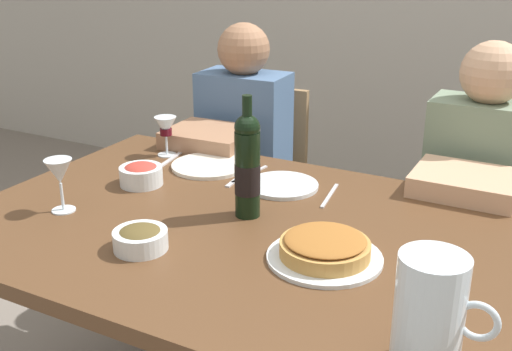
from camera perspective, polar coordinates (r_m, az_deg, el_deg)
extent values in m
cube|color=brown|center=(1.60, -0.68, -5.26)|extent=(1.50, 1.00, 0.04)
cylinder|color=brown|center=(2.41, -9.96, -6.10)|extent=(0.07, 0.07, 0.72)
cylinder|color=black|center=(1.60, -0.80, 0.09)|extent=(0.07, 0.07, 0.23)
sphere|color=black|center=(1.56, -0.82, 4.47)|extent=(0.07, 0.07, 0.07)
cylinder|color=black|center=(1.55, -0.83, 6.10)|extent=(0.03, 0.03, 0.07)
cylinder|color=black|center=(1.60, -0.80, -0.30)|extent=(0.07, 0.07, 0.08)
cylinder|color=silver|center=(1.08, 15.71, -12.29)|extent=(0.12, 0.12, 0.22)
cylinder|color=silver|center=(1.10, 15.51, -13.98)|extent=(0.11, 0.11, 0.13)
torus|color=silver|center=(1.07, 19.86, -12.60)|extent=(0.07, 0.01, 0.07)
cylinder|color=silver|center=(1.43, 6.36, -7.56)|extent=(0.27, 0.27, 0.01)
cylinder|color=#C18E47|center=(1.42, 6.40, -6.76)|extent=(0.21, 0.21, 0.03)
ellipsoid|color=#9E6028|center=(1.41, 6.44, -5.92)|extent=(0.19, 0.19, 0.02)
cylinder|color=silver|center=(1.87, -10.59, -0.02)|extent=(0.13, 0.13, 0.06)
ellipsoid|color=#B2382D|center=(1.86, -10.63, 0.55)|extent=(0.11, 0.11, 0.04)
cylinder|color=silver|center=(1.49, -10.65, -5.89)|extent=(0.13, 0.13, 0.05)
ellipsoid|color=brown|center=(1.48, -10.69, -5.32)|extent=(0.11, 0.11, 0.03)
cylinder|color=silver|center=(1.75, -17.38, -3.08)|extent=(0.06, 0.06, 0.00)
cylinder|color=silver|center=(1.73, -17.52, -1.86)|extent=(0.01, 0.01, 0.08)
cone|color=silver|center=(1.71, -17.78, 0.36)|extent=(0.07, 0.07, 0.07)
cylinder|color=silver|center=(2.12, -8.23, 1.93)|extent=(0.06, 0.06, 0.00)
cylinder|color=silver|center=(2.11, -8.28, 2.81)|extent=(0.01, 0.01, 0.07)
cone|color=silver|center=(2.09, -8.37, 4.52)|extent=(0.07, 0.07, 0.07)
cylinder|color=#470A14|center=(2.09, -8.35, 4.04)|extent=(0.04, 0.04, 0.02)
cylinder|color=silver|center=(1.99, -4.39, 0.92)|extent=(0.24, 0.24, 0.01)
cylinder|color=silver|center=(1.83, 2.46, -0.91)|extent=(0.21, 0.21, 0.01)
cube|color=silver|center=(2.07, -7.92, 1.49)|extent=(0.04, 0.16, 0.00)
cube|color=silver|center=(1.92, -0.59, 0.11)|extent=(0.04, 0.18, 0.00)
cube|color=silver|center=(1.77, 6.84, -1.86)|extent=(0.03, 0.18, 0.00)
cube|color=silver|center=(1.89, -1.65, -0.22)|extent=(0.03, 0.16, 0.00)
cube|color=#9E7A51|center=(2.57, -0.63, -1.55)|extent=(0.42, 0.42, 0.02)
cube|color=#9E7A51|center=(2.66, 1.09, 4.02)|extent=(0.36, 0.05, 0.40)
cylinder|color=#9E7A51|center=(2.61, -5.63, -6.99)|extent=(0.04, 0.04, 0.45)
cylinder|color=#9E7A51|center=(2.47, 1.24, -8.60)|extent=(0.04, 0.04, 0.45)
cylinder|color=#9E7A51|center=(2.88, -2.19, -4.15)|extent=(0.04, 0.04, 0.45)
cylinder|color=#9E7A51|center=(2.75, 4.14, -5.42)|extent=(0.04, 0.04, 0.45)
cube|color=#4C6B93|center=(2.45, -1.10, 3.76)|extent=(0.35, 0.22, 0.50)
sphere|color=#9E7051|center=(2.37, -1.16, 11.62)|extent=(0.20, 0.20, 0.20)
cube|color=#33333D|center=(2.38, -3.08, -3.23)|extent=(0.32, 0.39, 0.14)
cube|color=#33333D|center=(2.39, -4.68, -10.47)|extent=(0.28, 0.13, 0.40)
cube|color=#9E7051|center=(2.20, -4.35, 3.54)|extent=(0.30, 0.25, 0.06)
cube|color=#9E7A51|center=(2.30, 19.28, -5.70)|extent=(0.40, 0.40, 0.02)
cube|color=#9E7A51|center=(2.39, 20.64, 0.63)|extent=(0.36, 0.03, 0.40)
cylinder|color=#9E7A51|center=(2.29, 13.56, -11.91)|extent=(0.04, 0.04, 0.45)
cylinder|color=#9E7A51|center=(2.25, 22.14, -13.60)|extent=(0.04, 0.04, 0.45)
cylinder|color=#9E7A51|center=(2.58, 15.58, -8.15)|extent=(0.04, 0.04, 0.45)
cube|color=gray|center=(2.16, 19.92, 0.05)|extent=(0.34, 0.20, 0.50)
sphere|color=tan|center=(2.07, 21.08, 8.87)|extent=(0.20, 0.20, 0.20)
cube|color=#33333D|center=(2.09, 18.23, -8.01)|extent=(0.31, 0.38, 0.14)
cube|color=tan|center=(1.88, 18.80, -0.64)|extent=(0.29, 0.24, 0.06)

